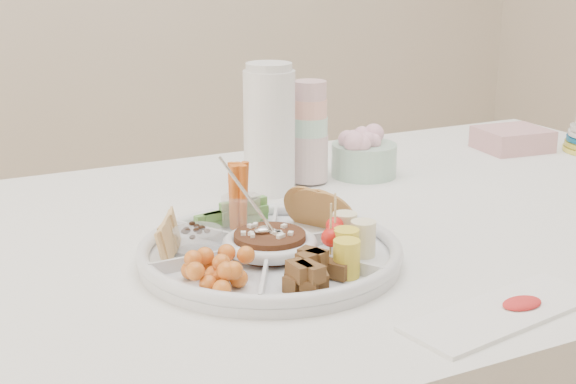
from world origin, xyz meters
name	(u,v)px	position (x,y,z in m)	size (l,w,h in m)	color
party_tray	(270,248)	(-0.28, -0.13, 0.78)	(0.38, 0.38, 0.04)	silver
bean_dip	(270,243)	(-0.28, -0.13, 0.79)	(0.10, 0.10, 0.04)	brown
tortillas	(315,211)	(-0.17, -0.06, 0.80)	(0.10, 0.10, 0.06)	#A17A4A
carrot_cucumber	(233,198)	(-0.28, 0.00, 0.82)	(0.12, 0.12, 0.11)	#D05B17
pita_raisins	(181,233)	(-0.39, -0.06, 0.80)	(0.10, 0.10, 0.06)	#E09853
cherries	(215,268)	(-0.39, -0.19, 0.79)	(0.11, 0.11, 0.04)	orange
granola_chunks	(313,270)	(-0.28, -0.26, 0.79)	(0.10, 0.10, 0.04)	brown
banana_tomato	(360,226)	(-0.16, -0.19, 0.82)	(0.12, 0.12, 0.10)	#FFEC89
cup_stack	(310,133)	(-0.03, 0.22, 0.86)	(0.07, 0.07, 0.20)	#ADBBA8
thermos	(269,128)	(-0.12, 0.20, 0.88)	(0.10, 0.10, 0.25)	white
flower_bowl	(364,152)	(0.10, 0.21, 0.81)	(0.13, 0.13, 0.10)	silver
napkin_stack	(512,139)	(0.51, 0.25, 0.78)	(0.15, 0.13, 0.05)	#D4989C
placemat	(503,312)	(-0.09, -0.42, 0.76)	(0.29, 0.10, 0.01)	white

